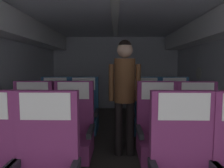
# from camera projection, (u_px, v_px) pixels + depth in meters

# --- Properties ---
(ground) EXTENTS (3.79, 6.29, 0.02)m
(ground) POSITION_uv_depth(u_px,v_px,m) (115.00, 153.00, 2.83)
(ground) COLOR #3D3833
(fuselage_shell) EXTENTS (3.67, 5.94, 2.10)m
(fuselage_shell) POSITION_uv_depth(u_px,v_px,m) (115.00, 46.00, 2.94)
(fuselage_shell) COLOR silver
(fuselage_shell) RESTS_ON ground
(seat_b_left_window) EXTENTS (0.49, 0.47, 1.05)m
(seat_b_left_window) POSITION_uv_depth(u_px,v_px,m) (31.00, 134.00, 2.30)
(seat_b_left_window) COLOR #38383D
(seat_b_left_window) RESTS_ON ground
(seat_b_left_aisle) EXTENTS (0.49, 0.47, 1.05)m
(seat_b_left_aisle) POSITION_uv_depth(u_px,v_px,m) (73.00, 135.00, 2.30)
(seat_b_left_aisle) COLOR #38383D
(seat_b_left_aisle) RESTS_ON ground
(seat_b_right_aisle) EXTENTS (0.49, 0.47, 1.05)m
(seat_b_right_aisle) POSITION_uv_depth(u_px,v_px,m) (199.00, 136.00, 2.25)
(seat_b_right_aisle) COLOR #38383D
(seat_b_right_aisle) RESTS_ON ground
(seat_b_right_window) EXTENTS (0.49, 0.47, 1.05)m
(seat_b_right_window) POSITION_uv_depth(u_px,v_px,m) (158.00, 135.00, 2.27)
(seat_b_right_window) COLOR #38383D
(seat_b_right_window) RESTS_ON ground
(seat_c_left_window) EXTENTS (0.49, 0.47, 1.05)m
(seat_c_left_window) POSITION_uv_depth(u_px,v_px,m) (54.00, 115.00, 3.17)
(seat_c_left_window) COLOR #38383D
(seat_c_left_window) RESTS_ON ground
(seat_c_left_aisle) EXTENTS (0.49, 0.47, 1.05)m
(seat_c_left_aisle) POSITION_uv_depth(u_px,v_px,m) (83.00, 116.00, 3.16)
(seat_c_left_aisle) COLOR #38383D
(seat_c_left_aisle) RESTS_ON ground
(seat_c_right_aisle) EXTENTS (0.49, 0.47, 1.05)m
(seat_c_right_aisle) POSITION_uv_depth(u_px,v_px,m) (175.00, 116.00, 3.14)
(seat_c_right_aisle) COLOR #38383D
(seat_c_right_aisle) RESTS_ON ground
(seat_c_right_window) EXTENTS (0.49, 0.47, 1.05)m
(seat_c_right_window) POSITION_uv_depth(u_px,v_px,m) (146.00, 116.00, 3.14)
(seat_c_right_window) COLOR #38383D
(seat_c_right_window) RESTS_ON ground
(flight_attendant) EXTENTS (0.43, 0.28, 1.58)m
(flight_attendant) POSITION_uv_depth(u_px,v_px,m) (125.00, 86.00, 2.68)
(flight_attendant) COLOR black
(flight_attendant) RESTS_ON ground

